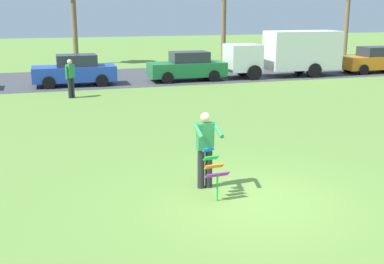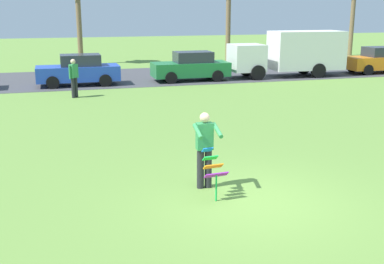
{
  "view_description": "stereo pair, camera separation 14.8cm",
  "coord_description": "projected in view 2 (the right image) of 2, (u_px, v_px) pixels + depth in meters",
  "views": [
    {
      "loc": [
        -4.04,
        -8.83,
        3.95
      ],
      "look_at": [
        -0.75,
        2.08,
        1.05
      ],
      "focal_mm": 45.88,
      "sensor_mm": 36.0,
      "label": 1
    },
    {
      "loc": [
        -3.9,
        -8.87,
        3.95
      ],
      "look_at": [
        -0.75,
        2.08,
        1.05
      ],
      "focal_mm": 45.88,
      "sensor_mm": 36.0,
      "label": 2
    }
  ],
  "objects": [
    {
      "name": "ground_plane",
      "position": [
        254.0,
        201.0,
        10.28
      ],
      "size": [
        120.0,
        120.0,
        0.0
      ],
      "primitive_type": "plane",
      "color": "olive"
    },
    {
      "name": "parked_car_blue",
      "position": [
        79.0,
        71.0,
        25.37
      ],
      "size": [
        4.21,
        1.85,
        1.6
      ],
      "color": "#2347B7",
      "rests_on": "ground"
    },
    {
      "name": "parked_truck_white_box",
      "position": [
        293.0,
        52.0,
        28.5
      ],
      "size": [
        6.76,
        2.27,
        2.62
      ],
      "color": "silver",
      "rests_on": "ground"
    },
    {
      "name": "person_kite_flyer",
      "position": [
        205.0,
        147.0,
        10.83
      ],
      "size": [
        0.55,
        0.66,
        1.73
      ],
      "color": "#26262B",
      "rests_on": "ground"
    },
    {
      "name": "kite_held",
      "position": [
        213.0,
        167.0,
        10.3
      ],
      "size": [
        0.52,
        0.66,
        1.05
      ],
      "color": "blue",
      "rests_on": "ground"
    },
    {
      "name": "person_walker_near",
      "position": [
        74.0,
        77.0,
        21.9
      ],
      "size": [
        0.43,
        0.43,
        1.73
      ],
      "color": "#26262B",
      "rests_on": "ground"
    },
    {
      "name": "parked_car_green",
      "position": [
        191.0,
        67.0,
        27.0
      ],
      "size": [
        4.2,
        1.84,
        1.6
      ],
      "color": "#1E7238",
      "rests_on": "ground"
    },
    {
      "name": "parked_car_orange",
      "position": [
        379.0,
        60.0,
        30.24
      ],
      "size": [
        4.2,
        1.84,
        1.6
      ],
      "color": "orange",
      "rests_on": "ground"
    },
    {
      "name": "road_strip",
      "position": [
        121.0,
        77.0,
        28.47
      ],
      "size": [
        120.0,
        8.0,
        0.01
      ],
      "primitive_type": "cube",
      "color": "#424247",
      "rests_on": "ground"
    }
  ]
}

